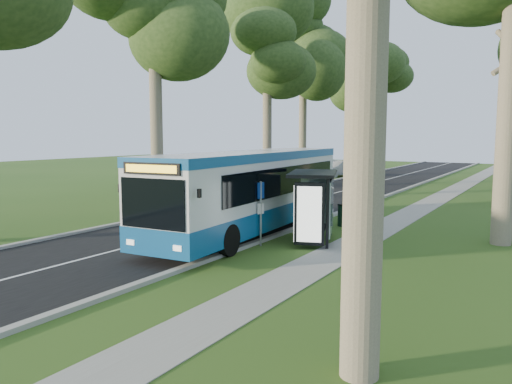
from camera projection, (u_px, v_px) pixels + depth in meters
ground at (232, 253)px, 16.53m from camera, size 120.00×120.00×0.00m
road at (282, 207)px, 26.83m from camera, size 7.00×100.00×0.02m
kerb_east at (343, 211)px, 25.03m from camera, size 0.25×100.00×0.12m
kerb_west at (228, 202)px, 28.63m from camera, size 0.25×100.00×0.12m
centre_line at (282, 207)px, 26.83m from camera, size 0.12×100.00×0.00m
footpath at (403, 217)px, 23.50m from camera, size 1.50×100.00×0.02m
bus at (252, 191)px, 19.67m from camera, size 3.30×12.32×3.23m
bus_stop_sign at (261, 205)px, 17.36m from camera, size 0.12×0.32×2.28m
bus_shelter at (312, 194)px, 17.72m from camera, size 2.52×3.34×2.55m
litter_bin at (344, 215)px, 21.28m from camera, size 0.55×0.55×0.96m
car_white at (279, 176)px, 36.78m from camera, size 2.18×4.99×1.67m
car_silver at (337, 169)px, 46.36m from camera, size 2.48×4.77×1.50m
tree_west_c at (267, 44)px, 35.29m from camera, size 5.20×5.20×13.86m
tree_west_d at (304, 44)px, 44.63m from camera, size 5.20×5.20×16.13m
tree_west_e at (367, 73)px, 52.04m from camera, size 5.20×5.20×13.87m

